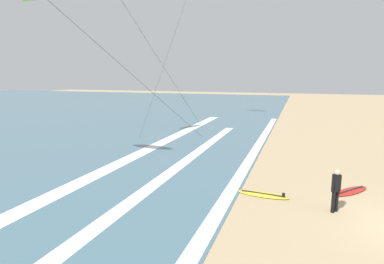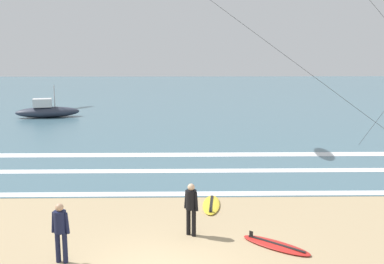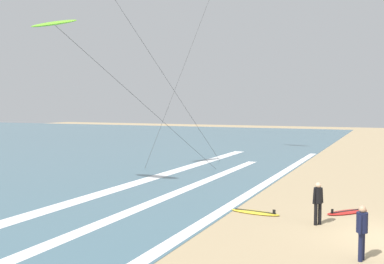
# 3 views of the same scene
# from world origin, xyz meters

# --- Properties ---
(wave_foam_shoreline) EXTENTS (54.06, 0.56, 0.01)m
(wave_foam_shoreline) POSITION_xyz_m (-1.34, 6.41, 0.01)
(wave_foam_shoreline) COLOR white
(wave_foam_shoreline) RESTS_ON ocean_surface
(wave_foam_mid_break) EXTENTS (38.55, 0.69, 0.01)m
(wave_foam_mid_break) POSITION_xyz_m (-1.53, 9.87, 0.01)
(wave_foam_mid_break) COLOR white
(wave_foam_mid_break) RESTS_ON ocean_surface
(wave_foam_outer_break) EXTENTS (49.70, 0.96, 0.01)m
(wave_foam_outer_break) POSITION_xyz_m (-0.03, 13.23, 0.01)
(wave_foam_outer_break) COLOR white
(wave_foam_outer_break) RESTS_ON ocean_surface
(surfer_left_near) EXTENTS (0.45, 0.38, 1.60)m
(surfer_left_near) POSITION_xyz_m (0.86, 2.42, 0.96)
(surfer_left_near) COLOR black
(surfer_left_near) RESTS_ON ground
(surfboard_left_pile) EXTENTS (1.98, 1.82, 0.25)m
(surfboard_left_pile) POSITION_xyz_m (3.23, 1.56, 0.05)
(surfboard_left_pile) COLOR red
(surfboard_left_pile) RESTS_ON ground
(surfboard_near_water) EXTENTS (0.80, 2.15, 0.25)m
(surfboard_near_water) POSITION_xyz_m (1.62, 5.04, 0.05)
(surfboard_near_water) COLOR yellow
(surfboard_near_water) RESTS_ON ground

